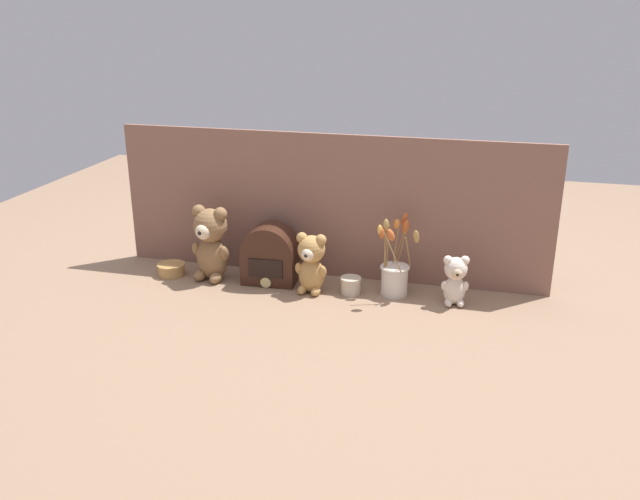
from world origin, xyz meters
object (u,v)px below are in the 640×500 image
object	(u,v)px
teddy_bear_small	(455,279)
flower_vase	(395,272)
vintage_radio	(270,257)
decorative_tin_tall	(351,285)
teddy_bear_medium	(311,262)
teddy_bear_large	(211,242)
decorative_tin_short	(171,269)

from	to	relation	value
teddy_bear_small	flower_vase	world-z (taller)	flower_vase
teddy_bear_small	vintage_radio	distance (m)	0.72
vintage_radio	decorative_tin_tall	distance (m)	0.34
teddy_bear_medium	decorative_tin_tall	world-z (taller)	teddy_bear_medium
teddy_bear_medium	decorative_tin_tall	distance (m)	0.18
teddy_bear_large	teddy_bear_small	size ratio (longest dim) A/B	1.60
flower_vase	teddy_bear_medium	bearing A→B (deg)	-169.30
flower_vase	decorative_tin_tall	bearing A→B (deg)	-167.98
teddy_bear_small	flower_vase	distance (m)	0.23
teddy_bear_large	decorative_tin_tall	size ratio (longest dim) A/B	3.79
teddy_bear_large	teddy_bear_medium	distance (m)	0.42
teddy_bear_large	vintage_radio	bearing A→B (deg)	6.52
decorative_tin_tall	teddy_bear_small	bearing A→B (deg)	-0.28
teddy_bear_medium	vintage_radio	size ratio (longest dim) A/B	1.00
teddy_bear_large	vintage_radio	world-z (taller)	teddy_bear_large
teddy_bear_large	flower_vase	size ratio (longest dim) A/B	0.98
flower_vase	decorative_tin_short	size ratio (longest dim) A/B	2.76
vintage_radio	decorative_tin_short	bearing A→B (deg)	-175.66
teddy_bear_large	decorative_tin_short	size ratio (longest dim) A/B	2.69
teddy_bear_medium	decorative_tin_short	xyz separation A→B (m)	(-0.60, 0.03, -0.10)
vintage_radio	teddy_bear_medium	bearing A→B (deg)	-17.40
flower_vase	teddy_bear_large	bearing A→B (deg)	-177.80
flower_vase	vintage_radio	distance (m)	0.49
decorative_tin_tall	decorative_tin_short	xyz separation A→B (m)	(-0.74, 0.00, -0.01)
vintage_radio	decorative_tin_tall	world-z (taller)	vintage_radio
decorative_tin_tall	vintage_radio	bearing A→B (deg)	174.27
teddy_bear_small	decorative_tin_tall	distance (m)	0.39
decorative_tin_short	flower_vase	bearing A→B (deg)	2.05
teddy_bear_medium	teddy_bear_small	bearing A→B (deg)	2.38
teddy_bear_small	decorative_tin_short	size ratio (longest dim) A/B	1.69
flower_vase	decorative_tin_short	world-z (taller)	flower_vase
vintage_radio	decorative_tin_short	distance (m)	0.42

